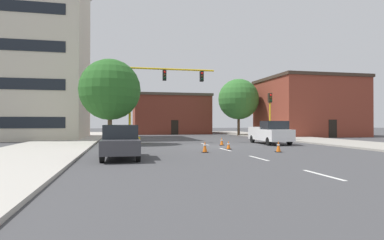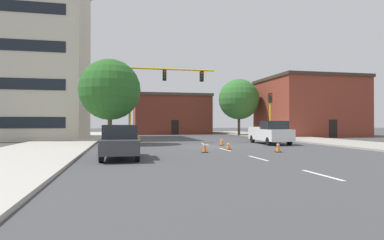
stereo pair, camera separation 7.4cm
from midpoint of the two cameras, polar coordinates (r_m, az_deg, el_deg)
ground_plane at (r=25.28m, az=3.64°, el=-4.66°), size 160.00×160.00×0.00m
sidewalk_left at (r=32.69m, az=-21.58°, el=-3.54°), size 6.00×56.00×0.14m
sidewalk_right at (r=37.53m, az=18.27°, el=-3.14°), size 6.00×56.00×0.14m
lane_stripe_seg_0 at (r=12.53m, az=21.92°, el=-8.97°), size 0.16×2.40×0.01m
lane_stripe_seg_1 at (r=17.31m, az=11.52°, el=-6.60°), size 0.16×2.40×0.01m
lane_stripe_seg_2 at (r=22.43m, az=5.77°, el=-5.19°), size 0.16×2.40×0.01m
lane_stripe_seg_3 at (r=27.69m, az=2.20°, el=-4.28°), size 0.16×2.40×0.01m
building_tall_left at (r=41.65m, az=-27.78°, el=10.03°), size 13.95×12.54×18.76m
building_brick_center at (r=54.05m, az=-3.95°, el=1.01°), size 12.21×10.15×6.41m
building_row_right at (r=47.46m, az=19.72°, el=2.19°), size 12.00×10.95×7.99m
traffic_signal_gantry at (r=29.41m, az=-8.86°, el=0.27°), size 8.69×1.20×6.83m
traffic_light_pole_right at (r=33.33m, az=13.53°, el=2.45°), size 0.32×0.47×4.80m
tree_right_far at (r=46.24m, az=8.17°, el=3.65°), size 5.73×5.73×8.01m
tree_left_near at (r=28.17m, az=-14.34°, el=5.20°), size 5.13×5.13×7.19m
pickup_truck_white at (r=28.70m, az=13.53°, el=-2.19°), size 2.25×5.49×1.99m
sedan_dark_gray_near_left at (r=17.12m, az=-12.58°, el=-3.70°), size 1.91×4.52×1.74m
traffic_cone_roadside_a at (r=21.02m, az=14.89°, el=-4.54°), size 0.36×0.36×0.72m
traffic_cone_roadside_b at (r=22.57m, az=6.36°, el=-4.43°), size 0.36×0.36×0.60m
traffic_cone_roadside_c at (r=20.08m, az=2.19°, el=-4.74°), size 0.36×0.36×0.73m
traffic_cone_roadside_d at (r=26.43m, az=5.19°, el=-3.77°), size 0.36×0.36×0.66m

